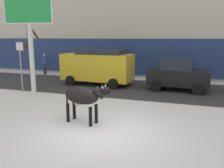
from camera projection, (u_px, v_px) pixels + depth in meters
name	position (u px, v px, depth m)	size (l,w,h in m)	color
ground_plane	(101.00, 131.00, 7.87)	(120.00, 120.00, 0.00)	white
road_strip	(143.00, 89.00, 14.45)	(60.00, 5.60, 0.01)	#333338
cow_black	(83.00, 96.00, 8.51)	(1.93, 0.80, 1.54)	black
billboard	(29.00, 12.00, 11.68)	(2.51, 0.65, 5.56)	silver
car_yellow_van	(98.00, 66.00, 15.58)	(4.69, 2.29, 2.32)	gold
car_black_hatchback	(178.00, 75.00, 13.91)	(3.58, 2.06, 1.86)	black
pedestrian_near_billboard	(45.00, 64.00, 19.99)	(0.36, 0.24, 1.73)	#282833
bare_tree_left_lot	(31.00, 54.00, 14.88)	(1.10, 1.26, 3.85)	#4C3828
street_sign	(21.00, 63.00, 13.24)	(0.44, 0.08, 2.82)	gray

